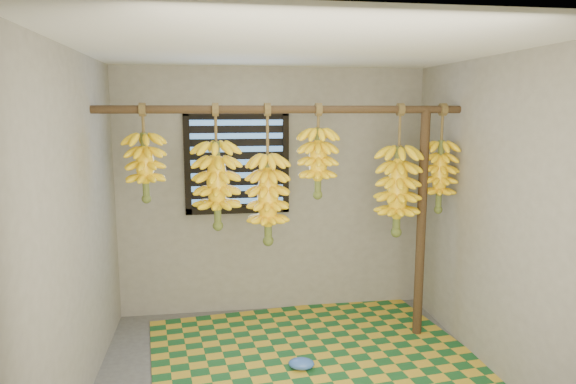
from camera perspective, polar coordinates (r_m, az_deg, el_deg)
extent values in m
cube|color=silver|center=(3.51, 1.43, 15.76)|extent=(3.00, 3.00, 0.01)
cube|color=slate|center=(5.04, -1.66, 0.03)|extent=(3.00, 0.01, 2.40)
cube|color=slate|center=(3.64, -22.75, -4.28)|extent=(0.01, 3.00, 2.40)
cube|color=slate|center=(4.12, 22.46, -2.76)|extent=(0.01, 3.00, 2.40)
cube|color=black|center=(4.95, -5.67, 3.32)|extent=(1.00, 0.04, 1.00)
cylinder|color=#452F1B|center=(4.18, -0.32, 9.15)|extent=(3.00, 0.06, 0.06)
cylinder|color=#452F1B|center=(4.63, 14.58, -3.62)|extent=(0.08, 0.08, 2.00)
cube|color=#174F23|center=(4.44, 2.78, -17.53)|extent=(2.80, 2.36, 0.01)
ellipsoid|color=blue|center=(4.20, 1.50, -18.53)|extent=(0.23, 0.19, 0.08)
cylinder|color=brown|center=(4.17, -15.81, 7.59)|extent=(0.02, 0.02, 0.24)
cylinder|color=#4C5923|center=(4.19, -15.60, 2.94)|extent=(0.05, 0.05, 0.50)
cylinder|color=brown|center=(4.14, -8.04, 7.33)|extent=(0.02, 0.02, 0.31)
cylinder|color=#4C5923|center=(4.18, -7.90, 1.01)|extent=(0.06, 0.06, 0.67)
cylinder|color=brown|center=(4.17, -2.29, 6.67)|extent=(0.02, 0.02, 0.42)
cylinder|color=#4C5923|center=(4.22, -2.25, -0.56)|extent=(0.06, 0.06, 0.70)
cylinder|color=brown|center=(4.23, 3.39, 8.12)|extent=(0.02, 0.02, 0.21)
cylinder|color=#4C5923|center=(4.25, 3.34, 3.51)|extent=(0.06, 0.06, 0.53)
cylinder|color=brown|center=(4.43, 12.31, 6.95)|extent=(0.02, 0.02, 0.37)
cylinder|color=#4C5923|center=(4.48, 12.09, 0.36)|extent=(0.07, 0.07, 0.72)
cylinder|color=brown|center=(4.58, 16.76, 7.14)|extent=(0.02, 0.02, 0.32)
cylinder|color=#4C5923|center=(4.61, 16.52, 1.90)|extent=(0.05, 0.05, 0.58)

